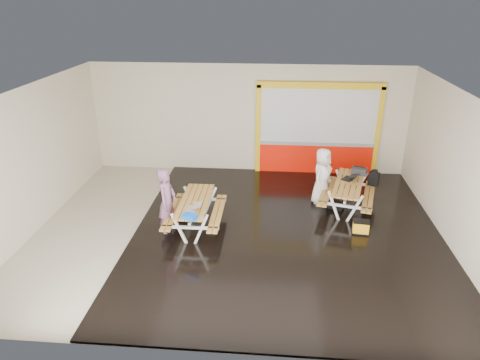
# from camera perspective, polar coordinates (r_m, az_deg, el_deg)

# --- Properties ---
(room) EXTENTS (10.02, 8.02, 3.52)m
(room) POSITION_cam_1_polar(r_m,az_deg,el_deg) (10.10, -0.43, 1.85)
(room) COLOR #BAB09D
(room) RESTS_ON ground
(deck) EXTENTS (7.50, 7.98, 0.05)m
(deck) POSITION_cam_1_polar(r_m,az_deg,el_deg) (10.84, 6.24, -6.86)
(deck) COLOR black
(deck) RESTS_ON room
(kiosk) EXTENTS (3.88, 0.16, 3.00)m
(kiosk) POSITION_cam_1_polar(r_m,az_deg,el_deg) (13.94, 10.17, 6.36)
(kiosk) COLOR #FB1603
(kiosk) RESTS_ON room
(picnic_table_left) EXTENTS (1.37, 1.99, 0.80)m
(picnic_table_left) POSITION_cam_1_polar(r_m,az_deg,el_deg) (10.74, -5.93, -3.60)
(picnic_table_left) COLOR #B07C34
(picnic_table_left) RESTS_ON deck
(picnic_table_right) EXTENTS (1.81, 2.28, 0.80)m
(picnic_table_right) POSITION_cam_1_polar(r_m,az_deg,el_deg) (11.99, 14.09, -1.15)
(picnic_table_right) COLOR #B07C34
(picnic_table_right) RESTS_ON deck
(person_left) EXTENTS (0.49, 0.68, 1.71)m
(person_left) POSITION_cam_1_polar(r_m,az_deg,el_deg) (10.58, -9.62, -2.88)
(person_left) COLOR #7D5170
(person_left) RESTS_ON deck
(person_right) EXTENTS (0.81, 0.92, 1.59)m
(person_right) POSITION_cam_1_polar(r_m,az_deg,el_deg) (12.08, 10.79, 0.52)
(person_right) COLOR white
(person_right) RESTS_ON deck
(laptop_left) EXTENTS (0.39, 0.36, 0.16)m
(laptop_left) POSITION_cam_1_polar(r_m,az_deg,el_deg) (10.21, -6.15, -3.61)
(laptop_left) COLOR silver
(laptop_left) RESTS_ON picnic_table_left
(laptop_right) EXTENTS (0.53, 0.52, 0.17)m
(laptop_right) POSITION_cam_1_polar(r_m,az_deg,el_deg) (12.10, 14.35, 0.30)
(laptop_right) COLOR black
(laptop_right) RESTS_ON picnic_table_right
(blue_pouch) EXTENTS (0.38, 0.33, 0.09)m
(blue_pouch) POSITION_cam_1_polar(r_m,az_deg,el_deg) (9.83, -6.67, -4.83)
(blue_pouch) COLOR blue
(blue_pouch) RESTS_ON picnic_table_left
(toolbox) EXTENTS (0.46, 0.35, 0.24)m
(toolbox) POSITION_cam_1_polar(r_m,az_deg,el_deg) (12.50, 15.49, 1.14)
(toolbox) COLOR black
(toolbox) RESTS_ON picnic_table_right
(backpack) EXTENTS (0.32, 0.28, 0.45)m
(backpack) POSITION_cam_1_polar(r_m,az_deg,el_deg) (12.58, 17.29, 0.27)
(backpack) COLOR black
(backpack) RESTS_ON picnic_table_right
(dark_case) EXTENTS (0.52, 0.46, 0.16)m
(dark_case) POSITION_cam_1_polar(r_m,az_deg,el_deg) (12.14, 12.52, -3.22)
(dark_case) COLOR black
(dark_case) RESTS_ON deck
(fluke_bag) EXTENTS (0.42, 0.30, 0.34)m
(fluke_bag) POSITION_cam_1_polar(r_m,az_deg,el_deg) (11.00, 15.67, -6.03)
(fluke_bag) COLOR black
(fluke_bag) RESTS_ON deck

